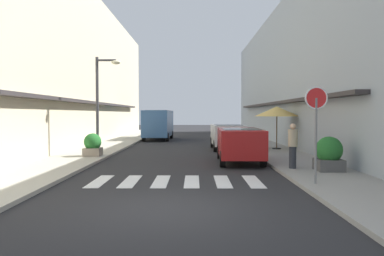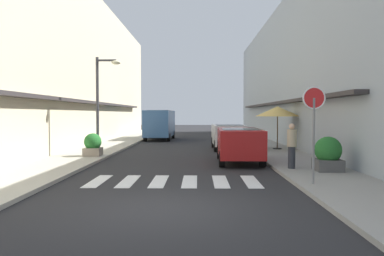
{
  "view_description": "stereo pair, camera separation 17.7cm",
  "coord_description": "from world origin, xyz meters",
  "px_view_note": "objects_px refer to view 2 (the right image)",
  "views": [
    {
      "loc": [
        0.56,
        -8.3,
        2.1
      ],
      "look_at": [
        0.44,
        10.11,
        1.41
      ],
      "focal_mm": 35.76,
      "sensor_mm": 36.0,
      "label": 1
    },
    {
      "loc": [
        0.73,
        -8.3,
        2.1
      ],
      "look_at": [
        0.44,
        10.11,
        1.41
      ],
      "focal_mm": 35.76,
      "sensor_mm": 36.0,
      "label": 2
    }
  ],
  "objects_px": {
    "parked_car_near": "(239,141)",
    "round_street_sign": "(314,109)",
    "planter_corner": "(328,154)",
    "planter_midblock": "(93,145)",
    "delivery_van": "(160,122)",
    "street_lamp": "(102,94)",
    "parked_car_mid": "(228,134)",
    "cafe_umbrella": "(278,112)",
    "pedestrian_walking_near": "(292,145)"
  },
  "relations": [
    {
      "from": "round_street_sign",
      "to": "planter_midblock",
      "type": "bearing_deg",
      "value": 139.53
    },
    {
      "from": "delivery_van",
      "to": "planter_midblock",
      "type": "height_order",
      "value": "delivery_van"
    },
    {
      "from": "planter_corner",
      "to": "parked_car_near",
      "type": "bearing_deg",
      "value": 132.19
    },
    {
      "from": "delivery_van",
      "to": "street_lamp",
      "type": "height_order",
      "value": "street_lamp"
    },
    {
      "from": "parked_car_mid",
      "to": "delivery_van",
      "type": "height_order",
      "value": "delivery_van"
    },
    {
      "from": "parked_car_near",
      "to": "planter_midblock",
      "type": "bearing_deg",
      "value": 167.3
    },
    {
      "from": "delivery_van",
      "to": "cafe_umbrella",
      "type": "bearing_deg",
      "value": -50.72
    },
    {
      "from": "parked_car_mid",
      "to": "delivery_van",
      "type": "relative_size",
      "value": 0.73
    },
    {
      "from": "delivery_van",
      "to": "round_street_sign",
      "type": "xyz_separation_m",
      "value": [
        6.33,
        -19.82,
        0.82
      ]
    },
    {
      "from": "street_lamp",
      "to": "parked_car_mid",
      "type": "bearing_deg",
      "value": 32.92
    },
    {
      "from": "parked_car_near",
      "to": "parked_car_mid",
      "type": "bearing_deg",
      "value": 90.0
    },
    {
      "from": "parked_car_mid",
      "to": "round_street_sign",
      "type": "distance_m",
      "value": 11.64
    },
    {
      "from": "pedestrian_walking_near",
      "to": "planter_corner",
      "type": "bearing_deg",
      "value": 39.49
    },
    {
      "from": "delivery_van",
      "to": "round_street_sign",
      "type": "relative_size",
      "value": 1.99
    },
    {
      "from": "round_street_sign",
      "to": "pedestrian_walking_near",
      "type": "relative_size",
      "value": 1.68
    },
    {
      "from": "parked_car_near",
      "to": "round_street_sign",
      "type": "distance_m",
      "value": 5.82
    },
    {
      "from": "round_street_sign",
      "to": "street_lamp",
      "type": "xyz_separation_m",
      "value": [
        -7.84,
        7.36,
        0.79
      ]
    },
    {
      "from": "street_lamp",
      "to": "planter_corner",
      "type": "xyz_separation_m",
      "value": [
        9.09,
        -4.91,
        -2.32
      ]
    },
    {
      "from": "delivery_van",
      "to": "street_lamp",
      "type": "distance_m",
      "value": 12.65
    },
    {
      "from": "delivery_van",
      "to": "planter_corner",
      "type": "xyz_separation_m",
      "value": [
        7.57,
        -17.36,
        -0.71
      ]
    },
    {
      "from": "delivery_van",
      "to": "pedestrian_walking_near",
      "type": "bearing_deg",
      "value": -68.97
    },
    {
      "from": "delivery_van",
      "to": "street_lamp",
      "type": "bearing_deg",
      "value": -96.93
    },
    {
      "from": "parked_car_near",
      "to": "planter_midblock",
      "type": "xyz_separation_m",
      "value": [
        -6.69,
        1.51,
        -0.28
      ]
    },
    {
      "from": "delivery_van",
      "to": "cafe_umbrella",
      "type": "height_order",
      "value": "cafe_umbrella"
    },
    {
      "from": "round_street_sign",
      "to": "parked_car_near",
      "type": "bearing_deg",
      "value": 105.26
    },
    {
      "from": "street_lamp",
      "to": "cafe_umbrella",
      "type": "distance_m",
      "value": 9.64
    },
    {
      "from": "planter_corner",
      "to": "planter_midblock",
      "type": "distance_m",
      "value": 10.47
    },
    {
      "from": "round_street_sign",
      "to": "planter_corner",
      "type": "bearing_deg",
      "value": 63.1
    },
    {
      "from": "planter_midblock",
      "to": "round_street_sign",
      "type": "bearing_deg",
      "value": -40.47
    },
    {
      "from": "parked_car_near",
      "to": "parked_car_mid",
      "type": "xyz_separation_m",
      "value": [
        0.0,
        5.99,
        -0.0
      ]
    },
    {
      "from": "planter_corner",
      "to": "planter_midblock",
      "type": "relative_size",
      "value": 1.12
    },
    {
      "from": "parked_car_mid",
      "to": "planter_midblock",
      "type": "bearing_deg",
      "value": -146.19
    },
    {
      "from": "parked_car_near",
      "to": "parked_car_mid",
      "type": "distance_m",
      "value": 5.99
    },
    {
      "from": "pedestrian_walking_near",
      "to": "round_street_sign",
      "type": "bearing_deg",
      "value": -25.86
    },
    {
      "from": "parked_car_mid",
      "to": "delivery_van",
      "type": "distance_m",
      "value": 9.66
    },
    {
      "from": "delivery_van",
      "to": "planter_corner",
      "type": "relative_size",
      "value": 4.59
    },
    {
      "from": "parked_car_mid",
      "to": "delivery_van",
      "type": "xyz_separation_m",
      "value": [
        -4.83,
        8.35,
        0.49
      ]
    },
    {
      "from": "parked_car_near",
      "to": "parked_car_mid",
      "type": "height_order",
      "value": "same"
    },
    {
      "from": "parked_car_mid",
      "to": "planter_corner",
      "type": "height_order",
      "value": "parked_car_mid"
    },
    {
      "from": "parked_car_near",
      "to": "street_lamp",
      "type": "relative_size",
      "value": 0.9
    },
    {
      "from": "street_lamp",
      "to": "planter_corner",
      "type": "bearing_deg",
      "value": -28.36
    },
    {
      "from": "parked_car_near",
      "to": "planter_midblock",
      "type": "height_order",
      "value": "parked_car_near"
    },
    {
      "from": "cafe_umbrella",
      "to": "delivery_van",
      "type": "bearing_deg",
      "value": 129.28
    },
    {
      "from": "round_street_sign",
      "to": "planter_corner",
      "type": "relative_size",
      "value": 2.31
    },
    {
      "from": "delivery_van",
      "to": "street_lamp",
      "type": "xyz_separation_m",
      "value": [
        -1.51,
        -12.46,
        1.61
      ]
    },
    {
      "from": "round_street_sign",
      "to": "cafe_umbrella",
      "type": "distance_m",
      "value": 10.7
    },
    {
      "from": "parked_car_near",
      "to": "planter_corner",
      "type": "distance_m",
      "value": 4.09
    },
    {
      "from": "planter_corner",
      "to": "pedestrian_walking_near",
      "type": "relative_size",
      "value": 0.73
    },
    {
      "from": "street_lamp",
      "to": "cafe_umbrella",
      "type": "xyz_separation_m",
      "value": [
        9.03,
        3.27,
        -0.8
      ]
    },
    {
      "from": "round_street_sign",
      "to": "street_lamp",
      "type": "relative_size",
      "value": 0.59
    }
  ]
}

